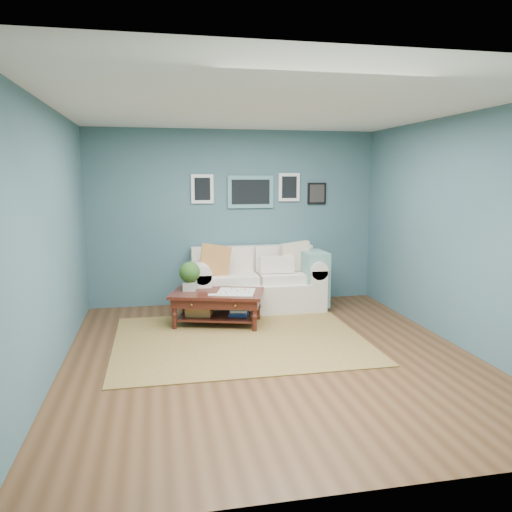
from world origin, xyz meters
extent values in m
plane|color=brown|center=(0.00, 0.00, 0.00)|extent=(5.00, 5.00, 0.00)
plane|color=white|center=(0.00, 0.00, 2.70)|extent=(5.00, 5.00, 0.00)
cube|color=#415A68|center=(0.00, 2.50, 1.35)|extent=(4.50, 0.02, 2.70)
cube|color=#415A68|center=(0.00, -2.50, 1.35)|extent=(4.50, 0.02, 2.70)
cube|color=#415A68|center=(-2.25, 0.00, 1.35)|extent=(0.02, 5.00, 2.70)
cube|color=#415A68|center=(2.25, 0.00, 1.35)|extent=(0.02, 5.00, 2.70)
cube|color=#598F95|center=(0.25, 2.48, 1.75)|extent=(0.72, 0.03, 0.50)
cube|color=black|center=(0.25, 2.46, 1.75)|extent=(0.60, 0.01, 0.38)
cube|color=white|center=(-0.50, 2.48, 1.80)|extent=(0.34, 0.03, 0.44)
cube|color=white|center=(0.87, 2.48, 1.82)|extent=(0.34, 0.03, 0.44)
cube|color=black|center=(1.33, 2.48, 1.72)|extent=(0.30, 0.03, 0.34)
cube|color=brown|center=(-0.25, 0.61, 0.01)|extent=(3.02, 2.41, 0.01)
cube|color=silver|center=(0.25, 1.99, 0.21)|extent=(1.45, 0.90, 0.43)
cube|color=silver|center=(0.25, 2.34, 0.67)|extent=(1.90, 0.22, 0.49)
cube|color=silver|center=(-0.60, 1.99, 0.32)|extent=(0.24, 0.90, 0.63)
cube|color=silver|center=(1.09, 1.99, 0.32)|extent=(0.24, 0.90, 0.63)
cylinder|color=silver|center=(-0.60, 1.99, 0.63)|extent=(0.27, 0.90, 0.27)
cylinder|color=silver|center=(1.09, 1.99, 0.63)|extent=(0.27, 0.90, 0.27)
cube|color=silver|center=(-0.14, 1.93, 0.49)|extent=(0.73, 0.57, 0.13)
cube|color=silver|center=(0.63, 1.93, 0.49)|extent=(0.73, 0.57, 0.13)
cube|color=silver|center=(-0.14, 2.21, 0.74)|extent=(0.73, 0.12, 0.37)
cube|color=silver|center=(0.63, 2.21, 0.74)|extent=(0.73, 0.12, 0.37)
cube|color=#D7753C|center=(-0.39, 1.94, 0.78)|extent=(0.49, 0.18, 0.48)
cube|color=silver|center=(0.86, 2.01, 0.78)|extent=(0.48, 0.18, 0.47)
cube|color=silver|center=(0.53, 1.89, 0.69)|extent=(0.51, 0.12, 0.24)
cube|color=#6B9D94|center=(1.09, 1.87, 0.47)|extent=(0.35, 0.56, 0.82)
cube|color=#33140E|center=(-0.43, 1.30, 0.43)|extent=(1.36, 1.02, 0.04)
cube|color=#33140E|center=(-0.43, 1.30, 0.35)|extent=(1.26, 0.92, 0.12)
cube|color=#33140E|center=(-0.43, 1.30, 0.11)|extent=(1.14, 0.80, 0.03)
sphere|color=gold|center=(-0.80, 1.07, 0.35)|extent=(0.03, 0.03, 0.03)
sphere|color=gold|center=(-0.25, 0.91, 0.35)|extent=(0.03, 0.03, 0.03)
cylinder|color=#33140E|center=(-1.01, 1.19, 0.21)|extent=(0.06, 0.06, 0.41)
cylinder|color=#33140E|center=(-0.01, 0.89, 0.21)|extent=(0.06, 0.06, 0.41)
cylinder|color=#33140E|center=(-0.86, 1.71, 0.21)|extent=(0.06, 0.06, 0.41)
cylinder|color=#33140E|center=(0.15, 1.41, 0.21)|extent=(0.06, 0.06, 0.41)
cube|color=beige|center=(-0.79, 1.46, 0.52)|extent=(0.20, 0.20, 0.12)
sphere|color=#284C1C|center=(-0.79, 1.46, 0.71)|extent=(0.28, 0.28, 0.28)
cube|color=white|center=(-0.19, 1.23, 0.46)|extent=(0.60, 0.60, 0.01)
cube|color=#A98747|center=(-0.68, 1.37, 0.23)|extent=(0.40, 0.33, 0.20)
cube|color=navy|center=(-0.16, 1.24, 0.18)|extent=(0.28, 0.24, 0.11)
camera|label=1|loc=(-1.21, -5.21, 1.98)|focal=35.00mm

